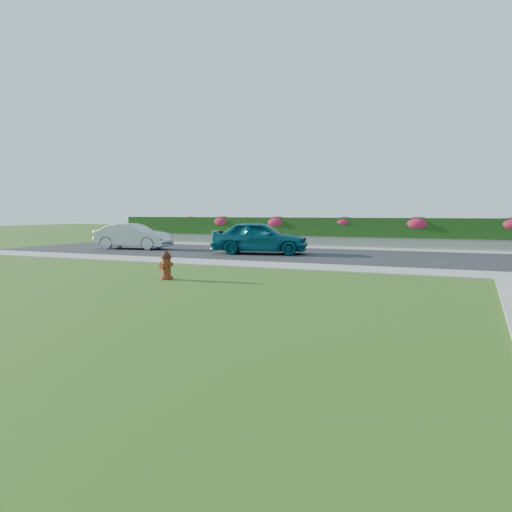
% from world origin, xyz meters
% --- Properties ---
extents(ground, '(120.00, 120.00, 0.00)m').
position_xyz_m(ground, '(0.00, 0.00, 0.00)').
color(ground, black).
rests_on(ground, ground).
extents(street_far, '(26.00, 8.00, 0.04)m').
position_xyz_m(street_far, '(-5.00, 14.00, 0.02)').
color(street_far, black).
rests_on(street_far, ground).
extents(sidewalk_far, '(24.00, 2.00, 0.04)m').
position_xyz_m(sidewalk_far, '(-6.00, 9.00, 0.02)').
color(sidewalk_far, gray).
rests_on(sidewalk_far, ground).
extents(sidewalk_beyond, '(34.00, 2.00, 0.04)m').
position_xyz_m(sidewalk_beyond, '(-1.00, 19.00, 0.02)').
color(sidewalk_beyond, gray).
rests_on(sidewalk_beyond, ground).
extents(retaining_wall, '(34.00, 0.40, 0.60)m').
position_xyz_m(retaining_wall, '(-1.00, 20.50, 0.30)').
color(retaining_wall, gray).
rests_on(retaining_wall, ground).
extents(hedge, '(32.00, 0.90, 1.10)m').
position_xyz_m(hedge, '(-1.00, 20.60, 1.15)').
color(hedge, black).
rests_on(hedge, retaining_wall).
extents(fire_hydrant, '(0.46, 0.43, 0.88)m').
position_xyz_m(fire_hydrant, '(-3.04, 4.12, 0.42)').
color(fire_hydrant, '#55210D').
rests_on(fire_hydrant, ground).
extents(sedan_teal, '(4.88, 2.90, 1.56)m').
position_xyz_m(sedan_teal, '(-3.99, 13.41, 0.82)').
color(sedan_teal, '#0C5260').
rests_on(sedan_teal, street_far).
extents(sedan_silver, '(4.33, 2.05, 1.37)m').
position_xyz_m(sedan_silver, '(-11.54, 13.59, 0.72)').
color(sedan_silver, '#B3B5BB').
rests_on(sedan_silver, street_far).
extents(flower_clump_a, '(1.03, 0.66, 0.51)m').
position_xyz_m(flower_clump_a, '(-12.16, 20.50, 1.50)').
color(flower_clump_a, '#A71C3E').
rests_on(flower_clump_a, hedge).
extents(flower_clump_b, '(1.43, 0.92, 0.71)m').
position_xyz_m(flower_clump_b, '(-9.69, 20.50, 1.42)').
color(flower_clump_b, '#A71C3E').
rests_on(flower_clump_b, hedge).
extents(flower_clump_c, '(1.47, 0.95, 0.74)m').
position_xyz_m(flower_clump_c, '(-5.87, 20.50, 1.41)').
color(flower_clump_c, '#A71C3E').
rests_on(flower_clump_c, hedge).
extents(flower_clump_d, '(1.28, 0.82, 0.64)m').
position_xyz_m(flower_clump_d, '(-1.65, 20.50, 1.45)').
color(flower_clump_d, '#A71C3E').
rests_on(flower_clump_d, hedge).
extents(flower_clump_e, '(1.54, 0.99, 0.77)m').
position_xyz_m(flower_clump_e, '(2.48, 20.50, 1.39)').
color(flower_clump_e, '#A71C3E').
rests_on(flower_clump_e, hedge).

